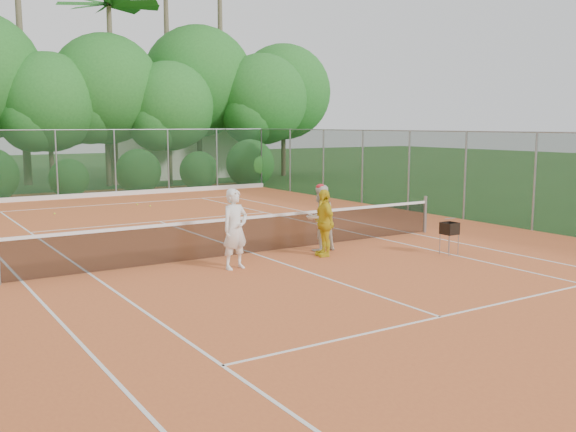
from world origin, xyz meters
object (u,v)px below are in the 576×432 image
object	(u,v)px
player_center_grp	(320,218)
ball_hopper	(450,229)
player_yellow	(324,223)
player_white	(235,229)

from	to	relation	value
player_center_grp	ball_hopper	xyz separation A→B (m)	(2.45, -2.12, -0.22)
player_center_grp	player_yellow	xyz separation A→B (m)	(-0.30, -0.58, -0.03)
player_white	player_center_grp	world-z (taller)	player_white
player_white	player_yellow	xyz separation A→B (m)	(2.52, 0.10, -0.08)
player_center_grp	ball_hopper	bearing A→B (deg)	-40.84
player_yellow	player_center_grp	bearing A→B (deg)	164.77
player_center_grp	ball_hopper	world-z (taller)	player_center_grp
ball_hopper	player_yellow	bearing A→B (deg)	159.08
player_center_grp	player_white	bearing A→B (deg)	-166.52
player_white	player_yellow	world-z (taller)	player_white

